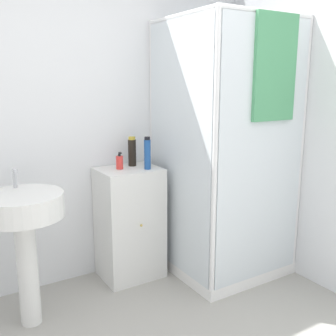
{
  "coord_description": "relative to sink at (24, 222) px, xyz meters",
  "views": [
    {
      "loc": [
        -0.85,
        -1.27,
        1.58
      ],
      "look_at": [
        0.62,
        1.12,
        0.96
      ],
      "focal_mm": 42.0,
      "sensor_mm": 36.0,
      "label": 1
    }
  ],
  "objects": [
    {
      "name": "wall_back",
      "position": [
        0.39,
        0.48,
        0.54
      ],
      "size": [
        6.4,
        0.06,
        2.5
      ],
      "primitive_type": "cube",
      "color": "silver",
      "rests_on": "ground_plane"
    },
    {
      "name": "shower_enclosure",
      "position": [
        1.56,
        -0.09,
        -0.12
      ],
      "size": [
        0.9,
        0.93,
        2.06
      ],
      "color": "white",
      "rests_on": "ground_plane"
    },
    {
      "name": "vanity_cabinet",
      "position": [
        0.86,
        0.25,
        -0.25
      ],
      "size": [
        0.48,
        0.41,
        0.91
      ],
      "color": "silver",
      "rests_on": "ground_plane"
    },
    {
      "name": "sink",
      "position": [
        0.0,
        0.0,
        0.0
      ],
      "size": [
        0.52,
        0.52,
        1.03
      ],
      "color": "white",
      "rests_on": "ground_plane"
    },
    {
      "name": "soap_dispenser",
      "position": [
        0.8,
        0.27,
        0.26
      ],
      "size": [
        0.05,
        0.06,
        0.14
      ],
      "color": "red",
      "rests_on": "vanity_cabinet"
    },
    {
      "name": "shampoo_bottle_tall_black",
      "position": [
        0.94,
        0.33,
        0.32
      ],
      "size": [
        0.06,
        0.06,
        0.24
      ],
      "color": "black",
      "rests_on": "vanity_cabinet"
    },
    {
      "name": "shampoo_bottle_blue",
      "position": [
        0.98,
        0.15,
        0.33
      ],
      "size": [
        0.05,
        0.05,
        0.26
      ],
      "color": "#1E4C93",
      "rests_on": "vanity_cabinet"
    }
  ]
}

